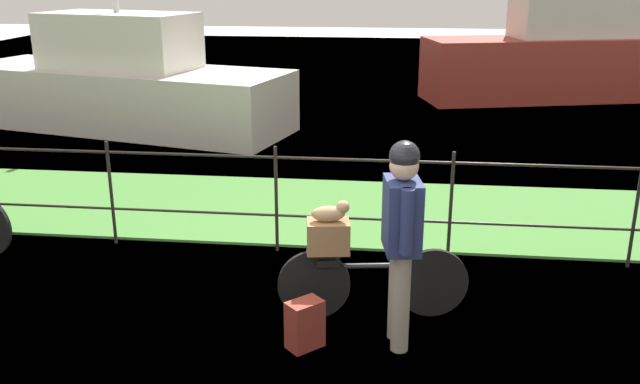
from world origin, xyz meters
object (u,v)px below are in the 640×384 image
(wooden_crate, at_px, (328,236))
(backpack_on_paving, at_px, (305,324))
(terrier_dog, at_px, (331,212))
(moored_boat_mid, at_px, (578,53))
(cyclist_person, at_px, (402,227))
(bicycle_main, at_px, (371,282))
(moored_boat_near, at_px, (123,86))

(wooden_crate, height_order, backpack_on_paving, wooden_crate)
(terrier_dog, bearing_deg, backpack_on_paving, -106.85)
(moored_boat_mid, bearing_deg, terrier_dog, -112.15)
(cyclist_person, bearing_deg, backpack_on_paving, -168.68)
(terrier_dog, bearing_deg, moored_boat_mid, 67.85)
(cyclist_person, distance_m, backpack_on_paving, 1.10)
(terrier_dog, bearing_deg, wooden_crate, -171.05)
(bicycle_main, bearing_deg, moored_boat_mid, 69.30)
(terrier_dog, height_order, backpack_on_paving, terrier_dog)
(terrier_dog, distance_m, cyclist_person, 0.68)
(moored_boat_near, height_order, moored_boat_mid, moored_boat_mid)
(bicycle_main, xyz_separation_m, backpack_on_paving, (-0.49, -0.56, -0.13))
(wooden_crate, distance_m, backpack_on_paving, 0.76)
(cyclist_person, bearing_deg, moored_boat_near, 125.40)
(terrier_dog, bearing_deg, bicycle_main, 8.95)
(terrier_dog, xyz_separation_m, moored_boat_mid, (4.47, 10.98, 0.07))
(terrier_dog, bearing_deg, cyclist_person, -32.24)
(moored_boat_near, bearing_deg, backpack_on_paving, -59.14)
(terrier_dog, relative_size, moored_boat_near, 0.05)
(bicycle_main, distance_m, moored_boat_near, 8.44)
(terrier_dog, height_order, cyclist_person, cyclist_person)
(terrier_dog, xyz_separation_m, moored_boat_near, (-4.58, 6.89, -0.18))
(backpack_on_paving, relative_size, moored_boat_near, 0.06)
(wooden_crate, xyz_separation_m, moored_boat_mid, (4.49, 10.98, 0.28))
(moored_boat_mid, bearing_deg, wooden_crate, -112.25)
(wooden_crate, bearing_deg, terrier_dog, 8.95)
(bicycle_main, distance_m, cyclist_person, 0.83)
(wooden_crate, height_order, cyclist_person, cyclist_person)
(wooden_crate, bearing_deg, moored_boat_mid, 67.75)
(wooden_crate, xyz_separation_m, backpack_on_paving, (-0.13, -0.51, -0.56))
(moored_boat_near, bearing_deg, moored_boat_mid, 24.30)
(bicycle_main, height_order, terrier_dog, terrier_dog)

